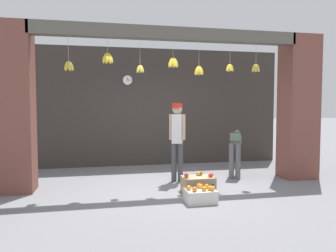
{
  "coord_description": "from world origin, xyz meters",
  "views": [
    {
      "loc": [
        -1.37,
        -6.15,
        1.6
      ],
      "look_at": [
        0.0,
        0.37,
        1.18
      ],
      "focal_mm": 35.0,
      "sensor_mm": 36.0,
      "label": 1
    }
  ],
  "objects_px": {
    "worker_stooping": "(236,147)",
    "fruit_crate_oranges": "(200,195)",
    "wall_clock": "(128,80)",
    "shopkeeper": "(177,136)",
    "water_bottle": "(213,191)",
    "fruit_crate_apples": "(198,184)"
  },
  "relations": [
    {
      "from": "worker_stooping",
      "to": "fruit_crate_oranges",
      "type": "xyz_separation_m",
      "value": [
        -1.34,
        -1.67,
        -0.55
      ]
    },
    {
      "from": "wall_clock",
      "to": "shopkeeper",
      "type": "bearing_deg",
      "value": -66.94
    },
    {
      "from": "water_bottle",
      "to": "wall_clock",
      "type": "distance_m",
      "value": 4.08
    },
    {
      "from": "shopkeeper",
      "to": "water_bottle",
      "type": "height_order",
      "value": "shopkeeper"
    },
    {
      "from": "worker_stooping",
      "to": "fruit_crate_oranges",
      "type": "relative_size",
      "value": 2.06
    },
    {
      "from": "worker_stooping",
      "to": "fruit_crate_apples",
      "type": "bearing_deg",
      "value": -111.05
    },
    {
      "from": "shopkeeper",
      "to": "fruit_crate_oranges",
      "type": "height_order",
      "value": "shopkeeper"
    },
    {
      "from": "shopkeeper",
      "to": "wall_clock",
      "type": "relative_size",
      "value": 6.37
    },
    {
      "from": "fruit_crate_apples",
      "to": "wall_clock",
      "type": "xyz_separation_m",
      "value": [
        -1.04,
        2.91,
        2.11
      ]
    },
    {
      "from": "fruit_crate_oranges",
      "to": "fruit_crate_apples",
      "type": "distance_m",
      "value": 0.63
    },
    {
      "from": "worker_stooping",
      "to": "fruit_crate_apples",
      "type": "distance_m",
      "value": 1.67
    },
    {
      "from": "water_bottle",
      "to": "wall_clock",
      "type": "relative_size",
      "value": 0.87
    },
    {
      "from": "shopkeeper",
      "to": "worker_stooping",
      "type": "relative_size",
      "value": 1.62
    },
    {
      "from": "shopkeeper",
      "to": "worker_stooping",
      "type": "distance_m",
      "value": 1.41
    },
    {
      "from": "fruit_crate_apples",
      "to": "water_bottle",
      "type": "height_order",
      "value": "fruit_crate_apples"
    },
    {
      "from": "worker_stooping",
      "to": "water_bottle",
      "type": "bearing_deg",
      "value": -98.79
    },
    {
      "from": "shopkeeper",
      "to": "wall_clock",
      "type": "height_order",
      "value": "wall_clock"
    },
    {
      "from": "wall_clock",
      "to": "water_bottle",
      "type": "bearing_deg",
      "value": -69.86
    },
    {
      "from": "worker_stooping",
      "to": "shopkeeper",
      "type": "bearing_deg",
      "value": -146.31
    },
    {
      "from": "shopkeeper",
      "to": "wall_clock",
      "type": "bearing_deg",
      "value": -40.87
    },
    {
      "from": "worker_stooping",
      "to": "fruit_crate_apples",
      "type": "xyz_separation_m",
      "value": [
        -1.19,
        -1.05,
        -0.52
      ]
    },
    {
      "from": "shopkeeper",
      "to": "fruit_crate_oranges",
      "type": "xyz_separation_m",
      "value": [
        0.03,
        -1.52,
        -0.85
      ]
    }
  ]
}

